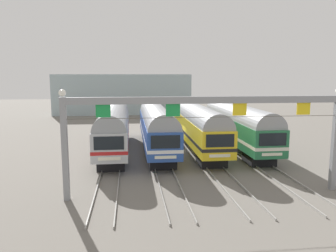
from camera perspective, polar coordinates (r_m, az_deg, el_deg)
ground_plane at (r=35.56m, az=1.53°, el=-4.06°), size 160.00×160.00×0.00m
track_bed at (r=52.15m, az=-1.06°, el=0.10°), size 14.51×70.00×0.15m
commuter_train_stainless at (r=34.77m, az=-9.12°, el=0.05°), size 2.88×18.06×5.05m
commuter_train_blue at (r=34.83m, az=-1.98°, el=0.17°), size 2.88×18.06×5.05m
commuter_train_yellow at (r=35.42m, az=5.02°, el=0.28°), size 2.88×18.06×4.77m
commuter_train_green at (r=36.53m, az=11.70°, el=0.39°), size 2.88×18.06×5.05m
catenary_gantry at (r=21.57m, az=6.57°, el=1.46°), size 18.25×0.44×6.97m
maintenance_building at (r=71.03m, az=-7.65°, el=5.47°), size 27.17×10.00×7.99m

